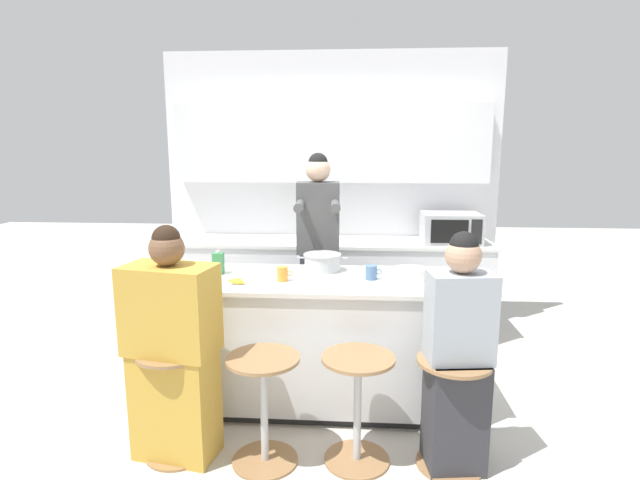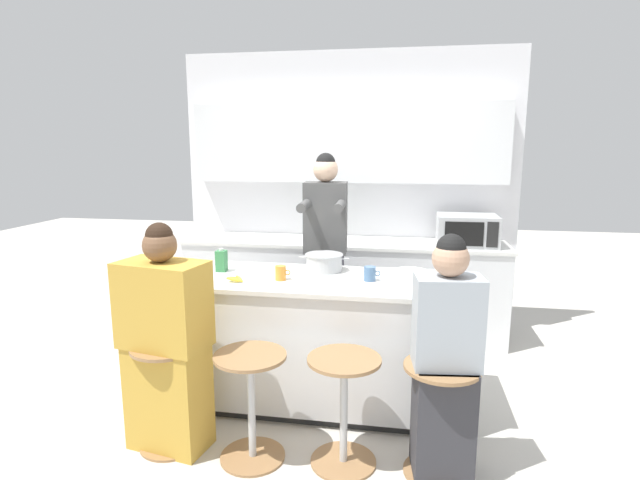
{
  "view_description": "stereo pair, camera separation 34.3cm",
  "coord_description": "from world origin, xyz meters",
  "px_view_note": "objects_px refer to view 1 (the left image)",
  "views": [
    {
      "loc": [
        0.23,
        -3.29,
        1.8
      ],
      "look_at": [
        0.0,
        0.08,
        1.16
      ],
      "focal_mm": 28.0,
      "sensor_mm": 36.0,
      "label": 1
    },
    {
      "loc": [
        0.57,
        -3.25,
        1.8
      ],
      "look_at": [
        0.0,
        0.08,
        1.16
      ],
      "focal_mm": 28.0,
      "sensor_mm": 36.0,
      "label": 2
    }
  ],
  "objects_px": {
    "bar_stool_rightmost": "(453,404)",
    "coffee_cup_far": "(371,272)",
    "person_seated_near": "(458,362)",
    "juice_carton": "(218,263)",
    "person_wrapped_blanket": "(173,352)",
    "cooking_pot": "(322,262)",
    "bar_stool_center_left": "(264,401)",
    "person_cooking": "(318,260)",
    "bar_stool_center_right": "(358,400)",
    "coffee_cup_near": "(283,274)",
    "banana_bunch": "(237,281)",
    "fruit_bowl": "(411,273)",
    "kitchen_island": "(319,340)",
    "bar_stool_leftmost": "(175,394)",
    "microwave": "(451,228)",
    "potted_plant": "(312,226)"
  },
  "relations": [
    {
      "from": "kitchen_island",
      "to": "juice_carton",
      "type": "height_order",
      "value": "juice_carton"
    },
    {
      "from": "bar_stool_rightmost",
      "to": "person_wrapped_blanket",
      "type": "distance_m",
      "value": 1.61
    },
    {
      "from": "kitchen_island",
      "to": "bar_stool_center_right",
      "type": "distance_m",
      "value": 0.73
    },
    {
      "from": "person_cooking",
      "to": "bar_stool_center_right",
      "type": "bearing_deg",
      "value": -79.44
    },
    {
      "from": "person_wrapped_blanket",
      "to": "potted_plant",
      "type": "height_order",
      "value": "person_wrapped_blanket"
    },
    {
      "from": "kitchen_island",
      "to": "bar_stool_rightmost",
      "type": "xyz_separation_m",
      "value": [
        0.8,
        -0.68,
        -0.08
      ]
    },
    {
      "from": "bar_stool_rightmost",
      "to": "fruit_bowl",
      "type": "bearing_deg",
      "value": 103.72
    },
    {
      "from": "cooking_pot",
      "to": "potted_plant",
      "type": "distance_m",
      "value": 1.19
    },
    {
      "from": "bar_stool_center_left",
      "to": "person_wrapped_blanket",
      "type": "distance_m",
      "value": 0.59
    },
    {
      "from": "kitchen_island",
      "to": "person_wrapped_blanket",
      "type": "relative_size",
      "value": 1.44
    },
    {
      "from": "bar_stool_center_left",
      "to": "person_cooking",
      "type": "xyz_separation_m",
      "value": [
        0.21,
        1.37,
        0.51
      ]
    },
    {
      "from": "coffee_cup_near",
      "to": "microwave",
      "type": "height_order",
      "value": "microwave"
    },
    {
      "from": "cooking_pot",
      "to": "bar_stool_center_right",
      "type": "bearing_deg",
      "value": -73.71
    },
    {
      "from": "bar_stool_leftmost",
      "to": "juice_carton",
      "type": "xyz_separation_m",
      "value": [
        0.08,
        0.74,
        0.61
      ]
    },
    {
      "from": "potted_plant",
      "to": "bar_stool_leftmost",
      "type": "bearing_deg",
      "value": -107.23
    },
    {
      "from": "kitchen_island",
      "to": "potted_plant",
      "type": "height_order",
      "value": "potted_plant"
    },
    {
      "from": "bar_stool_rightmost",
      "to": "coffee_cup_far",
      "type": "bearing_deg",
      "value": 123.48
    },
    {
      "from": "bar_stool_rightmost",
      "to": "cooking_pot",
      "type": "relative_size",
      "value": 1.8
    },
    {
      "from": "bar_stool_rightmost",
      "to": "cooking_pot",
      "type": "bearing_deg",
      "value": 131.65
    },
    {
      "from": "person_seated_near",
      "to": "cooking_pot",
      "type": "xyz_separation_m",
      "value": [
        -0.8,
        0.88,
        0.34
      ]
    },
    {
      "from": "coffee_cup_far",
      "to": "cooking_pot",
      "type": "bearing_deg",
      "value": 147.88
    },
    {
      "from": "bar_stool_center_right",
      "to": "coffee_cup_near",
      "type": "xyz_separation_m",
      "value": [
        -0.5,
        0.58,
        0.58
      ]
    },
    {
      "from": "banana_bunch",
      "to": "fruit_bowl",
      "type": "bearing_deg",
      "value": 10.62
    },
    {
      "from": "person_wrapped_blanket",
      "to": "coffee_cup_far",
      "type": "relative_size",
      "value": 12.3
    },
    {
      "from": "bar_stool_leftmost",
      "to": "bar_stool_center_left",
      "type": "xyz_separation_m",
      "value": [
        0.53,
        -0.05,
        0.0
      ]
    },
    {
      "from": "person_seated_near",
      "to": "fruit_bowl",
      "type": "relative_size",
      "value": 6.17
    },
    {
      "from": "bar_stool_center_left",
      "to": "fruit_bowl",
      "type": "height_order",
      "value": "fruit_bowl"
    },
    {
      "from": "bar_stool_leftmost",
      "to": "potted_plant",
      "type": "distance_m",
      "value": 2.25
    },
    {
      "from": "bar_stool_rightmost",
      "to": "juice_carton",
      "type": "height_order",
      "value": "juice_carton"
    },
    {
      "from": "banana_bunch",
      "to": "juice_carton",
      "type": "xyz_separation_m",
      "value": [
        -0.19,
        0.25,
        0.06
      ]
    },
    {
      "from": "coffee_cup_near",
      "to": "cooking_pot",
      "type": "bearing_deg",
      "value": 50.51
    },
    {
      "from": "bar_stool_center_left",
      "to": "bar_stool_center_right",
      "type": "distance_m",
      "value": 0.53
    },
    {
      "from": "person_seated_near",
      "to": "juice_carton",
      "type": "distance_m",
      "value": 1.74
    },
    {
      "from": "kitchen_island",
      "to": "bar_stool_leftmost",
      "type": "xyz_separation_m",
      "value": [
        -0.8,
        -0.67,
        -0.08
      ]
    },
    {
      "from": "bar_stool_leftmost",
      "to": "coffee_cup_far",
      "type": "height_order",
      "value": "coffee_cup_far"
    },
    {
      "from": "fruit_bowl",
      "to": "bar_stool_rightmost",
      "type": "bearing_deg",
      "value": -76.28
    },
    {
      "from": "person_seated_near",
      "to": "banana_bunch",
      "type": "height_order",
      "value": "person_seated_near"
    },
    {
      "from": "person_wrapped_blanket",
      "to": "microwave",
      "type": "bearing_deg",
      "value": 57.27
    },
    {
      "from": "person_seated_near",
      "to": "person_wrapped_blanket",
      "type": "bearing_deg",
      "value": 173.29
    },
    {
      "from": "banana_bunch",
      "to": "juice_carton",
      "type": "distance_m",
      "value": 0.32
    },
    {
      "from": "banana_bunch",
      "to": "juice_carton",
      "type": "height_order",
      "value": "juice_carton"
    },
    {
      "from": "bar_stool_center_left",
      "to": "person_wrapped_blanket",
      "type": "relative_size",
      "value": 0.47
    },
    {
      "from": "bar_stool_rightmost",
      "to": "fruit_bowl",
      "type": "distance_m",
      "value": 0.92
    },
    {
      "from": "banana_bunch",
      "to": "potted_plant",
      "type": "xyz_separation_m",
      "value": [
        0.37,
        1.56,
        0.12
      ]
    },
    {
      "from": "person_seated_near",
      "to": "microwave",
      "type": "bearing_deg",
      "value": 74.3
    },
    {
      "from": "bar_stool_center_left",
      "to": "cooking_pot",
      "type": "distance_m",
      "value": 1.13
    },
    {
      "from": "bar_stool_leftmost",
      "to": "kitchen_island",
      "type": "bearing_deg",
      "value": 40.12
    },
    {
      "from": "bar_stool_center_left",
      "to": "cooking_pot",
      "type": "bearing_deg",
      "value": 73.45
    },
    {
      "from": "coffee_cup_far",
      "to": "juice_carton",
      "type": "height_order",
      "value": "juice_carton"
    },
    {
      "from": "bar_stool_center_right",
      "to": "bar_stool_rightmost",
      "type": "xyz_separation_m",
      "value": [
        0.53,
        -0.01,
        0.0
      ]
    }
  ]
}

